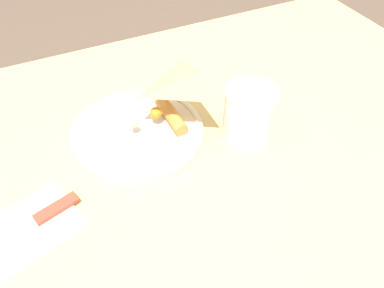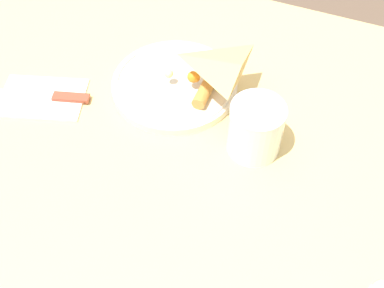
{
  "view_description": "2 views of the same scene",
  "coord_description": "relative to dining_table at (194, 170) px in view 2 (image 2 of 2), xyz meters",
  "views": [
    {
      "loc": [
        0.2,
        0.37,
        1.2
      ],
      "look_at": [
        0.02,
        0.01,
        0.79
      ],
      "focal_mm": 35.0,
      "sensor_mm": 36.0,
      "label": 1
    },
    {
      "loc": [
        -0.19,
        0.48,
        1.38
      ],
      "look_at": [
        -0.01,
        0.04,
        0.77
      ],
      "focal_mm": 45.0,
      "sensor_mm": 36.0,
      "label": 2
    }
  ],
  "objects": [
    {
      "name": "dining_table",
      "position": [
        0.0,
        0.0,
        0.0
      ],
      "size": [
        1.23,
        0.86,
        0.73
      ],
      "color": "#DBB770",
      "rests_on": "ground_plane"
    },
    {
      "name": "plate_pizza",
      "position": [
        0.08,
        -0.1,
        0.11
      ],
      "size": [
        0.23,
        0.23,
        0.05
      ],
      "color": "silver",
      "rests_on": "dining_table"
    },
    {
      "name": "milk_glass",
      "position": [
        -0.1,
        -0.02,
        0.14
      ],
      "size": [
        0.09,
        0.09,
        0.1
      ],
      "color": "white",
      "rests_on": "dining_table"
    },
    {
      "name": "napkin_folded",
      "position": [
        0.29,
        0.02,
        0.1
      ],
      "size": [
        0.18,
        0.15,
        0.0
      ],
      "rotation": [
        0.0,
        0.0,
        0.31
      ],
      "color": "white",
      "rests_on": "dining_table"
    },
    {
      "name": "butter_knife",
      "position": [
        0.29,
        0.01,
        0.1
      ],
      "size": [
        0.18,
        0.07,
        0.01
      ],
      "rotation": [
        0.0,
        0.0,
        0.29
      ],
      "color": "#99422D",
      "rests_on": "napkin_folded"
    }
  ]
}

